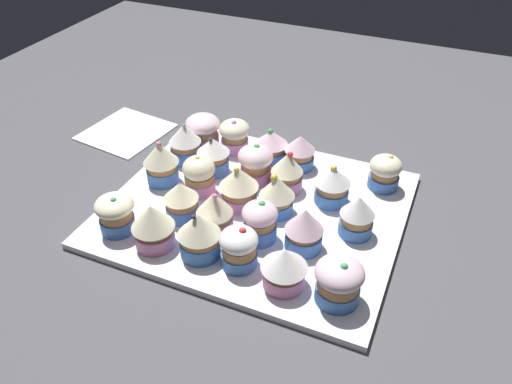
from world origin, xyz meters
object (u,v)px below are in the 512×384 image
(cupcake_4, at_px, (284,266))
(cupcake_19, at_px, (332,184))
(cupcake_6, at_px, (181,200))
(cupcake_0, at_px, (115,213))
(cupcake_22, at_px, (271,145))
(cupcake_8, at_px, (260,221))
(cupcake_10, at_px, (162,161))
(cupcake_21, at_px, (235,135))
(cupcake_9, at_px, (304,228))
(cupcake_14, at_px, (357,216))
(cupcake_3, at_px, (239,247))
(baking_tray, at_px, (256,209))
(cupcake_12, at_px, (239,186))
(cupcake_18, at_px, (287,171))
(napkin, at_px, (126,131))
(cupcake_5, at_px, (339,280))
(cupcake_16, at_px, (213,155))
(cupcake_7, at_px, (214,211))
(cupcake_17, at_px, (255,163))
(cupcake_15, at_px, (185,142))
(cupcake_11, at_px, (199,175))
(cupcake_13, at_px, (278,193))
(cupcake_2, at_px, (199,234))
(cupcake_20, at_px, (203,130))
(cupcake_23, at_px, (300,151))
(cupcake_24, at_px, (385,172))
(cupcake_1, at_px, (153,225))

(cupcake_4, bearing_deg, cupcake_19, 88.35)
(cupcake_6, bearing_deg, cupcake_0, -139.27)
(cupcake_22, bearing_deg, cupcake_8, -72.48)
(cupcake_10, bearing_deg, cupcake_22, 42.38)
(cupcake_8, xyz_separation_m, cupcake_21, (-0.15, 0.22, -0.00))
(cupcake_9, height_order, cupcake_14, cupcake_9)
(cupcake_3, height_order, cupcake_22, cupcake_3)
(baking_tray, relative_size, cupcake_12, 6.21)
(cupcake_18, bearing_deg, napkin, 170.24)
(cupcake_5, distance_m, cupcake_16, 0.36)
(cupcake_7, xyz_separation_m, cupcake_17, (0.01, 0.15, 0.00))
(cupcake_15, relative_size, cupcake_22, 1.15)
(cupcake_11, xyz_separation_m, cupcake_18, (0.14, 0.07, 0.00))
(cupcake_21, bearing_deg, cupcake_12, -62.35)
(cupcake_3, relative_size, cupcake_13, 0.92)
(cupcake_9, relative_size, cupcake_12, 0.95)
(cupcake_19, height_order, cupcake_21, cupcake_19)
(cupcake_2, bearing_deg, cupcake_6, 136.53)
(cupcake_5, height_order, cupcake_17, same)
(cupcake_16, xyz_separation_m, cupcake_20, (-0.06, 0.07, -0.00))
(cupcake_21, height_order, cupcake_22, same)
(cupcake_3, bearing_deg, cupcake_7, 140.77)
(baking_tray, distance_m, cupcake_21, 0.19)
(cupcake_7, relative_size, cupcake_23, 1.12)
(cupcake_22, bearing_deg, cupcake_7, -91.69)
(cupcake_18, xyz_separation_m, cupcake_21, (-0.14, 0.08, -0.00))
(baking_tray, distance_m, cupcake_0, 0.23)
(cupcake_0, xyz_separation_m, cupcake_22, (0.15, 0.28, -0.00))
(cupcake_5, xyz_separation_m, cupcake_8, (-0.15, 0.07, -0.00))
(cupcake_0, xyz_separation_m, cupcake_20, (0.01, 0.28, 0.00))
(cupcake_13, bearing_deg, cupcake_5, -45.35)
(cupcake_6, height_order, cupcake_12, cupcake_12)
(cupcake_4, height_order, cupcake_12, cupcake_12)
(cupcake_0, relative_size, cupcake_16, 0.93)
(cupcake_2, relative_size, cupcake_24, 1.20)
(cupcake_11, distance_m, cupcake_24, 0.32)
(cupcake_15, xyz_separation_m, cupcake_22, (0.15, 0.06, -0.01))
(cupcake_1, distance_m, napkin, 0.38)
(cupcake_0, bearing_deg, cupcake_10, 91.55)
(cupcake_13, bearing_deg, cupcake_16, 158.21)
(cupcake_12, relative_size, cupcake_18, 1.01)
(cupcake_1, bearing_deg, cupcake_24, 44.85)
(cupcake_21, bearing_deg, cupcake_20, -170.91)
(cupcake_5, xyz_separation_m, cupcake_20, (-0.36, 0.28, -0.00))
(cupcake_5, bearing_deg, cupcake_4, -177.02)
(cupcake_11, bearing_deg, cupcake_15, 131.98)
(cupcake_5, height_order, cupcake_22, cupcake_5)
(cupcake_13, relative_size, cupcake_20, 1.10)
(cupcake_24, bearing_deg, cupcake_1, -135.15)
(cupcake_8, distance_m, cupcake_11, 0.16)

